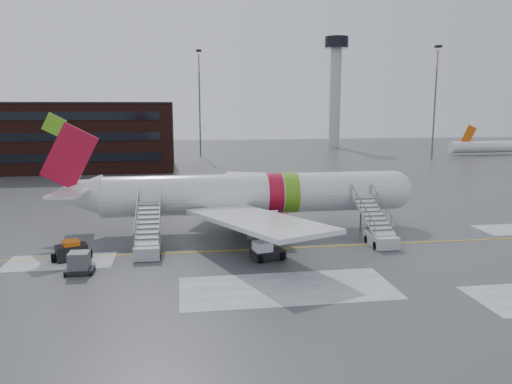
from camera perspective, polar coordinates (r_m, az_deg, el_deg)
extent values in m
plane|color=#494C4F|center=(43.94, 8.53, -5.79)|extent=(260.00, 260.00, 0.00)
cylinder|color=silver|center=(47.38, -0.36, -0.18)|extent=(28.00, 3.80, 3.80)
sphere|color=silver|center=(51.27, 15.32, 0.24)|extent=(3.80, 3.80, 3.80)
cube|color=black|center=(51.62, 16.40, 0.81)|extent=(1.09, 1.60, 0.97)
cone|color=silver|center=(47.85, -20.19, -0.39)|extent=(5.20, 3.72, 3.72)
cube|color=#B00D29|center=(47.40, -20.56, 3.83)|extent=(5.27, 0.30, 6.09)
cube|color=#61AE1B|center=(47.46, -22.08, 7.13)|extent=(2.16, 0.26, 2.16)
cube|color=silver|center=(50.23, -19.43, 0.87)|extent=(3.07, 4.85, 0.18)
cube|color=silver|center=(45.20, -20.63, -0.16)|extent=(3.07, 4.85, 0.18)
cube|color=silver|center=(55.68, -2.64, 0.71)|extent=(10.72, 15.97, 1.13)
cube|color=silver|center=(39.12, -0.02, -3.25)|extent=(10.72, 15.97, 1.13)
cylinder|color=silver|center=(52.87, -0.64, -1.27)|extent=(3.40, 2.10, 2.10)
cylinder|color=silver|center=(42.84, 1.31, -3.95)|extent=(3.40, 2.10, 2.10)
cylinder|color=#595B60|center=(50.99, 13.12, -2.70)|extent=(0.20, 0.20, 1.80)
cylinder|color=black|center=(51.09, 13.10, -3.19)|extent=(0.90, 0.56, 0.90)
cylinder|color=black|center=(50.26, -1.32, -3.14)|extent=(0.90, 0.56, 0.90)
cylinder|color=black|center=(45.64, -0.55, -4.50)|extent=(0.90, 0.56, 0.90)
cube|color=silver|center=(43.76, 14.13, -5.31)|extent=(2.00, 3.20, 1.00)
cube|color=silver|center=(45.25, 13.20, -2.58)|extent=(1.90, 5.87, 2.52)
cube|color=silver|center=(48.03, 11.80, -0.38)|extent=(1.90, 1.40, 0.15)
cylinder|color=#595B60|center=(48.00, 11.90, -2.46)|extent=(0.16, 0.16, 3.40)
cylinder|color=black|center=(42.58, 13.51, -5.98)|extent=(0.25, 0.70, 0.70)
cylinder|color=black|center=(45.04, 14.69, -5.16)|extent=(0.25, 0.70, 0.70)
cube|color=#ABAEB2|center=(40.56, -12.29, -6.44)|extent=(2.00, 3.20, 1.00)
cube|color=#ABAEB2|center=(42.16, -12.20, -3.46)|extent=(1.90, 5.87, 2.52)
cube|color=#ABAEB2|center=(45.14, -12.01, -1.04)|extent=(1.90, 1.40, 0.15)
cylinder|color=#595B60|center=(45.10, -11.96, -3.26)|extent=(0.16, 0.16, 3.40)
cylinder|color=black|center=(39.73, -13.67, -7.14)|extent=(0.25, 0.70, 0.70)
cylinder|color=black|center=(41.52, -10.95, -6.30)|extent=(0.25, 0.70, 0.70)
cube|color=black|center=(38.95, 1.36, -7.11)|extent=(2.79, 1.90, 0.64)
cube|color=white|center=(38.60, 0.74, -6.28)|extent=(1.53, 1.53, 0.82)
cube|color=black|center=(38.51, 0.74, -5.83)|extent=(1.33, 1.40, 0.14)
cylinder|color=black|center=(38.08, 0.46, -7.65)|extent=(0.41, 0.68, 0.64)
cylinder|color=black|center=(38.77, 2.98, -7.34)|extent=(0.41, 0.68, 0.64)
cylinder|color=black|center=(39.21, -0.24, -7.13)|extent=(0.41, 0.68, 0.64)
cylinder|color=black|center=(39.89, 2.21, -6.84)|extent=(0.41, 0.68, 0.64)
cube|color=black|center=(37.96, -19.48, -8.46)|extent=(1.96, 1.45, 0.31)
cube|color=#56595D|center=(37.75, -19.54, -7.45)|extent=(1.43, 1.35, 1.31)
cylinder|color=black|center=(37.60, -20.97, -8.87)|extent=(0.16, 0.27, 0.26)
cylinder|color=black|center=(38.40, -18.01, -8.30)|extent=(0.16, 0.27, 0.26)
cube|color=black|center=(41.21, -20.32, -6.47)|extent=(2.63, 2.10, 1.15)
cube|color=orange|center=(41.03, -20.38, -5.54)|extent=(1.52, 1.59, 0.46)
cylinder|color=black|center=(41.49, -21.55, -6.85)|extent=(1.32, 1.05, 0.69)
cylinder|color=black|center=(41.11, -19.04, -6.85)|extent=(1.32, 1.05, 0.69)
cylinder|color=#B2B5BA|center=(141.96, 9.03, 10.71)|extent=(3.00, 3.00, 28.00)
cylinder|color=black|center=(142.92, 9.19, 16.53)|extent=(6.40, 6.40, 3.00)
cylinder|color=#595B60|center=(116.09, 19.69, 8.28)|extent=(0.36, 0.36, 19.20)
cylinder|color=#CC7272|center=(116.43, 20.03, 13.95)|extent=(0.32, 0.32, 4.32)
cube|color=black|center=(116.70, 20.12, 15.35)|extent=(1.20, 1.20, 0.50)
cylinder|color=#595B60|center=(118.49, -6.44, 8.81)|extent=(0.36, 0.36, 19.20)
cylinder|color=#CC7272|center=(118.83, -6.55, 14.37)|extent=(0.32, 0.32, 4.32)
cube|color=black|center=(119.09, -6.58, 15.76)|extent=(1.20, 1.20, 0.50)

